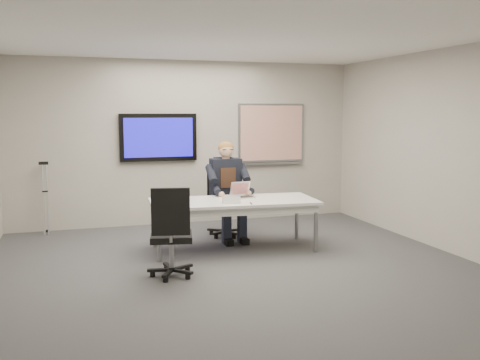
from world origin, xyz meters
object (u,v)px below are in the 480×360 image
object	(u,v)px
seated_person	(229,200)
laptop	(242,193)
office_chair_near	(172,249)
conference_table	(234,206)
office_chair_far	(224,213)

from	to	relation	value
seated_person	laptop	size ratio (longest dim) A/B	4.35
office_chair_near	laptop	size ratio (longest dim) A/B	3.19
conference_table	office_chair_far	xyz separation A→B (m)	(0.12, 0.90, -0.28)
office_chair_far	seated_person	bearing A→B (deg)	-90.56
office_chair_far	office_chair_near	distance (m)	2.24
office_chair_near	laptop	world-z (taller)	office_chair_near
office_chair_near	office_chair_far	bearing A→B (deg)	-110.64
office_chair_far	laptop	xyz separation A→B (m)	(0.06, -0.70, 0.42)
office_chair_near	laptop	xyz separation A→B (m)	(1.25, 1.20, 0.42)
conference_table	office_chair_near	world-z (taller)	office_chair_near
conference_table	seated_person	xyz separation A→B (m)	(0.12, 0.63, -0.03)
office_chair_near	seated_person	world-z (taller)	seated_person
office_chair_near	laptop	distance (m)	1.78
office_chair_far	seated_person	world-z (taller)	seated_person
seated_person	laptop	world-z (taller)	seated_person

